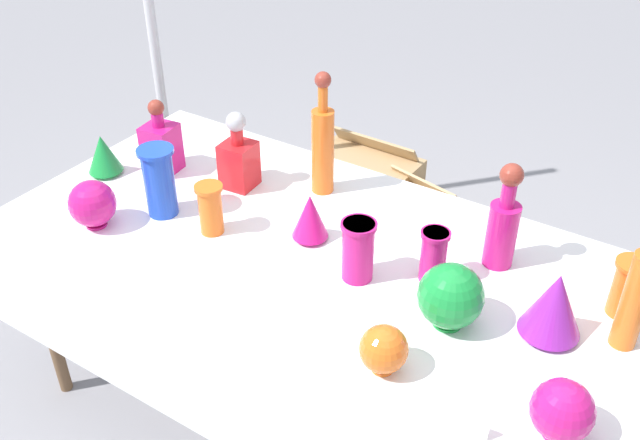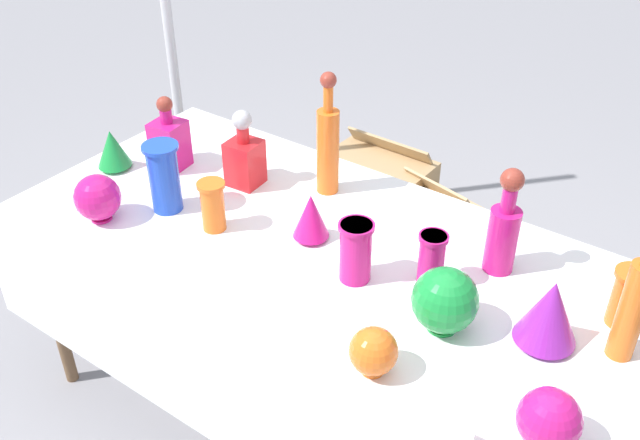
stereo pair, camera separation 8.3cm
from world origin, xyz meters
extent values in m
plane|color=gray|center=(0.00, 0.00, 0.00)|extent=(40.00, 40.00, 0.00)
cube|color=white|center=(0.00, 0.00, 0.74)|extent=(1.95, 0.95, 0.03)
cube|color=white|center=(0.00, -0.48, 0.57)|extent=(1.95, 0.01, 0.39)
cylinder|color=brown|center=(-0.88, -0.38, 0.36)|extent=(0.04, 0.04, 0.73)
cylinder|color=brown|center=(-0.88, 0.38, 0.36)|extent=(0.04, 0.04, 0.73)
cylinder|color=brown|center=(0.88, 0.38, 0.36)|extent=(0.04, 0.04, 0.73)
cylinder|color=orange|center=(-0.17, 0.28, 0.90)|extent=(0.07, 0.07, 0.28)
cylinder|color=orange|center=(-0.17, 0.28, 1.09)|extent=(0.03, 0.03, 0.09)
sphere|color=maroon|center=(-0.17, 0.28, 1.15)|extent=(0.05, 0.05, 0.05)
cylinder|color=#C61972|center=(0.46, 0.22, 0.86)|extent=(0.09, 0.09, 0.19)
cylinder|color=#C61972|center=(0.46, 0.22, 0.99)|extent=(0.04, 0.04, 0.08)
sphere|color=maroon|center=(0.46, 0.22, 1.05)|extent=(0.06, 0.06, 0.06)
cylinder|color=orange|center=(0.84, 0.07, 0.90)|extent=(0.06, 0.06, 0.27)
cube|color=#C61972|center=(-0.70, 0.09, 0.84)|extent=(0.12, 0.12, 0.17)
cylinder|color=#C61972|center=(-0.70, 0.09, 0.95)|extent=(0.04, 0.04, 0.05)
sphere|color=maroon|center=(-0.70, 0.09, 0.99)|extent=(0.05, 0.05, 0.05)
cube|color=red|center=(-0.42, 0.15, 0.84)|extent=(0.11, 0.11, 0.15)
cylinder|color=red|center=(-0.42, 0.15, 0.94)|extent=(0.04, 0.04, 0.06)
sphere|color=#B2B2B7|center=(-0.42, 0.15, 0.99)|extent=(0.06, 0.06, 0.06)
cylinder|color=orange|center=(-0.32, -0.10, 0.84)|extent=(0.07, 0.07, 0.16)
cylinder|color=orange|center=(-0.32, -0.10, 0.91)|extent=(0.08, 0.08, 0.01)
cylinder|color=blue|center=(-0.52, -0.11, 0.87)|extent=(0.09, 0.09, 0.23)
cylinder|color=blue|center=(-0.52, -0.11, 0.98)|extent=(0.11, 0.11, 0.01)
cylinder|color=#C61972|center=(0.16, -0.06, 0.85)|extent=(0.09, 0.09, 0.18)
cylinder|color=#C61972|center=(0.16, -0.06, 0.93)|extent=(0.10, 0.10, 0.01)
cylinder|color=#C61972|center=(0.33, 0.05, 0.84)|extent=(0.07, 0.07, 0.16)
cylinder|color=#C61972|center=(0.33, 0.05, 0.91)|extent=(0.08, 0.08, 0.01)
cylinder|color=orange|center=(0.81, 0.19, 0.84)|extent=(0.08, 0.08, 0.16)
cylinder|color=orange|center=(0.81, 0.19, 0.92)|extent=(0.09, 0.09, 0.01)
cylinder|color=#C61972|center=(-0.05, 0.03, 0.77)|extent=(0.06, 0.06, 0.01)
cone|color=#C61972|center=(-0.05, 0.03, 0.84)|extent=(0.11, 0.11, 0.14)
cylinder|color=#198C38|center=(-0.85, -0.03, 0.77)|extent=(0.07, 0.07, 0.01)
cone|color=#198C38|center=(-0.85, -0.03, 0.84)|extent=(0.12, 0.12, 0.13)
cylinder|color=purple|center=(0.67, 0.01, 0.77)|extent=(0.08, 0.08, 0.01)
cone|color=purple|center=(0.67, 0.01, 0.86)|extent=(0.15, 0.15, 0.17)
cylinder|color=#C61972|center=(0.79, -0.29, 0.76)|extent=(0.06, 0.06, 0.01)
sphere|color=#C61972|center=(0.79, -0.29, 0.84)|extent=(0.14, 0.14, 0.14)
cylinder|color=#C61972|center=(-0.64, -0.27, 0.76)|extent=(0.06, 0.06, 0.01)
sphere|color=#C61972|center=(-0.64, -0.27, 0.84)|extent=(0.14, 0.14, 0.14)
cylinder|color=orange|center=(0.38, -0.32, 0.76)|extent=(0.05, 0.05, 0.01)
sphere|color=orange|center=(0.38, -0.32, 0.83)|extent=(0.12, 0.12, 0.12)
cylinder|color=#198C38|center=(0.45, -0.10, 0.76)|extent=(0.08, 0.08, 0.01)
sphere|color=#198C38|center=(0.45, -0.10, 0.85)|extent=(0.17, 0.17, 0.17)
cube|color=white|center=(0.65, -0.39, 0.78)|extent=(0.05, 0.02, 0.04)
cube|color=tan|center=(-0.52, 1.20, 0.16)|extent=(0.51, 0.33, 0.33)
cube|color=tan|center=(-0.52, 1.30, 0.37)|extent=(0.45, 0.08, 0.09)
cube|color=tan|center=(-0.18, 1.04, 0.14)|extent=(0.49, 0.49, 0.28)
cube|color=tan|center=(-0.18, 1.16, 0.32)|extent=(0.38, 0.15, 0.09)
cylinder|color=#333338|center=(-1.24, 0.64, 0.02)|extent=(0.18, 0.18, 0.04)
camera|label=1|loc=(0.91, -1.41, 2.00)|focal=40.00mm
camera|label=2|loc=(0.98, -1.36, 2.00)|focal=40.00mm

